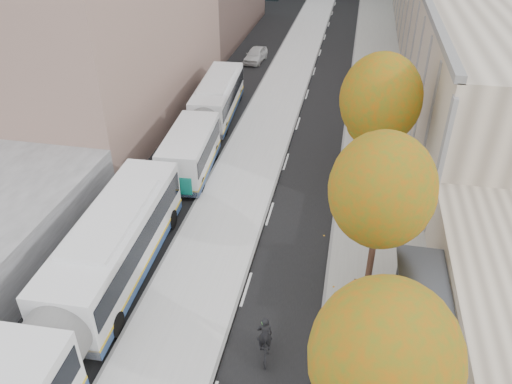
% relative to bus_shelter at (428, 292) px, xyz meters
% --- Properties ---
extents(bus_platform, '(4.25, 150.00, 0.15)m').
position_rel_bus_shelter_xyz_m(bus_platform, '(-9.56, 24.04, -2.11)').
color(bus_platform, silver).
rests_on(bus_platform, ground).
extents(sidewalk, '(4.75, 150.00, 0.08)m').
position_rel_bus_shelter_xyz_m(sidewalk, '(-1.56, 24.04, -2.15)').
color(sidewalk, gray).
rests_on(sidewalk, ground).
extents(bus_shelter, '(1.90, 4.40, 2.53)m').
position_rel_bus_shelter_xyz_m(bus_shelter, '(0.00, 0.00, 0.00)').
color(bus_shelter, '#383A3F').
rests_on(bus_shelter, sidewalk).
extents(tree_b, '(4.00, 4.00, 6.97)m').
position_rel_bus_shelter_xyz_m(tree_b, '(-2.09, -5.96, 2.85)').
color(tree_b, '#321E17').
rests_on(tree_b, sidewalk).
extents(tree_c, '(4.20, 4.20, 7.28)m').
position_rel_bus_shelter_xyz_m(tree_c, '(-2.09, 2.04, 3.06)').
color(tree_c, '#321E17').
rests_on(tree_c, sidewalk).
extents(tree_d, '(4.40, 4.40, 7.60)m').
position_rel_bus_shelter_xyz_m(tree_d, '(-2.09, 11.04, 3.28)').
color(tree_d, '#321E17').
rests_on(tree_d, sidewalk).
extents(bus_near, '(3.39, 18.75, 3.11)m').
position_rel_bus_shelter_xyz_m(bus_near, '(-13.09, -3.14, -0.49)').
color(bus_near, silver).
rests_on(bus_near, ground).
extents(bus_far, '(3.55, 16.73, 2.77)m').
position_rel_bus_shelter_xyz_m(bus_far, '(-13.21, 15.49, -0.68)').
color(bus_far, silver).
rests_on(bus_far, ground).
extents(cyclist, '(0.81, 1.67, 2.06)m').
position_rel_bus_shelter_xyz_m(cyclist, '(-5.86, -2.43, -1.42)').
color(cyclist, black).
rests_on(cyclist, ground).
extents(distant_car, '(1.99, 4.19, 1.38)m').
position_rel_bus_shelter_xyz_m(distant_car, '(-13.34, 32.78, -1.50)').
color(distant_car, silver).
rests_on(distant_car, ground).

